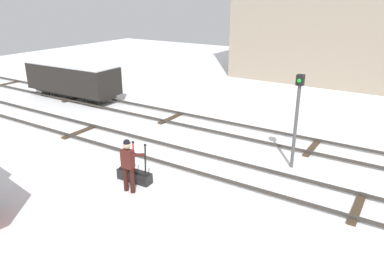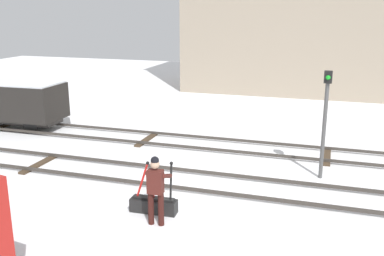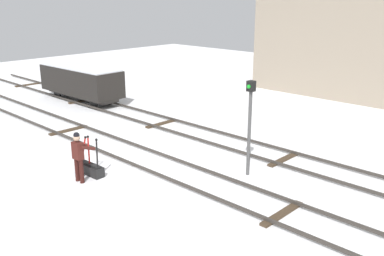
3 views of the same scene
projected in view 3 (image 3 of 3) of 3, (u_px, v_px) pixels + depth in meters
ground_plane at (150, 163)px, 16.48m from camera, size 60.00×60.00×0.00m
track_main_line at (150, 160)px, 16.45m from camera, size 44.00×1.94×0.18m
track_siding_near at (215, 138)px, 19.07m from camera, size 44.00×1.94×0.18m
switch_lever_frame at (90, 168)px, 15.40m from camera, size 1.26×0.42×1.45m
rail_worker at (79, 154)px, 14.56m from camera, size 0.55×0.68×1.78m
signal_post at (250, 118)px, 14.80m from camera, size 0.24×0.32×3.39m
freight_car_mid_siding at (81, 81)px, 25.79m from camera, size 5.98×2.09×2.09m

